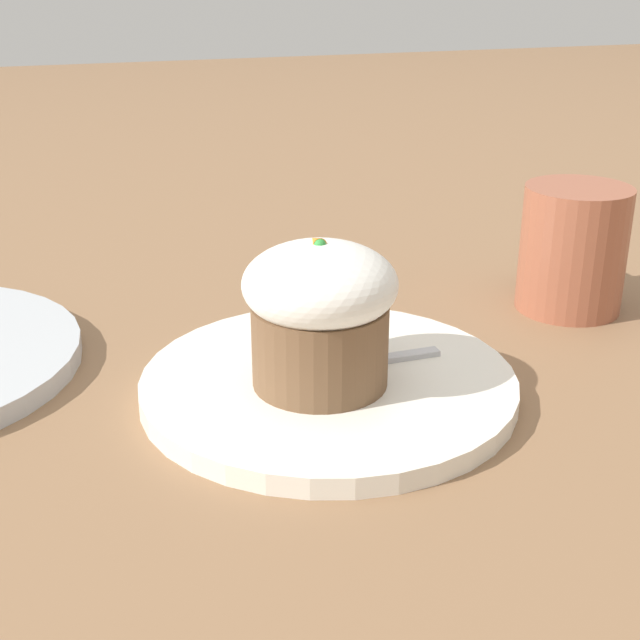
# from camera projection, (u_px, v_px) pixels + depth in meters

# --- Properties ---
(ground_plane) EXTENTS (4.00, 4.00, 0.00)m
(ground_plane) POSITION_uv_depth(u_px,v_px,m) (328.00, 394.00, 0.63)
(ground_plane) COLOR #846042
(dessert_plate) EXTENTS (0.26, 0.26, 0.01)m
(dessert_plate) POSITION_uv_depth(u_px,v_px,m) (328.00, 385.00, 0.62)
(dessert_plate) COLOR white
(dessert_plate) RESTS_ON ground_plane
(carrot_cake) EXTENTS (0.10, 0.10, 0.10)m
(carrot_cake) POSITION_uv_depth(u_px,v_px,m) (320.00, 312.00, 0.59)
(carrot_cake) COLOR brown
(carrot_cake) RESTS_ON dessert_plate
(spoon) EXTENTS (0.03, 0.11, 0.01)m
(spoon) POSITION_uv_depth(u_px,v_px,m) (344.00, 364.00, 0.63)
(spoon) COLOR #B7B7BC
(spoon) RESTS_ON dessert_plate
(coffee_cup) EXTENTS (0.12, 0.09, 0.11)m
(coffee_cup) POSITION_uv_depth(u_px,v_px,m) (572.00, 248.00, 0.76)
(coffee_cup) COLOR #9E563D
(coffee_cup) RESTS_ON ground_plane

